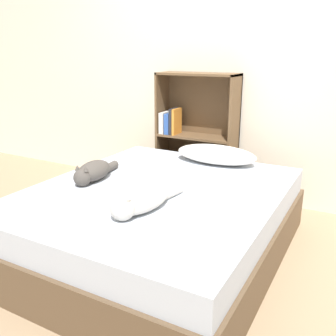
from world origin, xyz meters
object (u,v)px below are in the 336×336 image
(pillow, at_px, (216,154))
(cat_light, at_px, (140,201))
(bed, at_px, (158,221))
(bookshelf, at_px, (196,134))
(cat_dark, at_px, (93,172))

(pillow, bearing_deg, cat_light, -90.46)
(bed, distance_m, cat_light, 0.47)
(bed, distance_m, bookshelf, 1.21)
(bookshelf, bearing_deg, pillow, -48.31)
(bed, height_order, cat_dark, cat_dark)
(bed, distance_m, cat_dark, 0.55)
(bed, bearing_deg, pillow, 81.53)
(pillow, bearing_deg, cat_dark, -125.71)
(bookshelf, bearing_deg, bed, -77.26)
(cat_dark, height_order, bookshelf, bookshelf)
(pillow, relative_size, bookshelf, 0.58)
(pillow, xyz_separation_m, cat_dark, (-0.57, -0.80, -0.01))
(bed, bearing_deg, bookshelf, 102.74)
(cat_dark, distance_m, bookshelf, 1.22)
(cat_dark, xyz_separation_m, bookshelf, (0.21, 1.21, 0.06))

